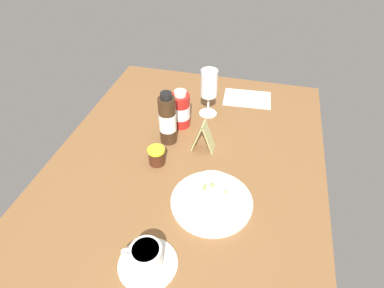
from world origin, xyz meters
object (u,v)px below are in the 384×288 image
object	(u,v)px
wine_glass	(209,86)
coffee_cup	(149,258)
porridge_bowl	(212,196)
sauce_bottle_red	(181,110)
cutlery_setting	(246,98)
jam_jar	(157,156)
sauce_bottle_brown	(168,120)
menu_card	(203,136)

from	to	relation	value
wine_glass	coffee_cup	bearing A→B (deg)	179.36
porridge_bowl	coffee_cup	world-z (taller)	porridge_bowl
wine_glass	sauce_bottle_red	distance (cm)	13.25
cutlery_setting	coffee_cup	world-z (taller)	coffee_cup
porridge_bowl	jam_jar	bearing A→B (deg)	59.19
coffee_cup	sauce_bottle_brown	bearing A→B (deg)	11.40
cutlery_setting	jam_jar	bearing A→B (deg)	152.56
porridge_bowl	menu_card	size ratio (longest dim) A/B	2.17
cutlery_setting	coffee_cup	distance (cm)	77.29
sauce_bottle_brown	sauce_bottle_red	bearing A→B (deg)	-10.37
wine_glass	cutlery_setting	bearing A→B (deg)	-42.75
coffee_cup	jam_jar	size ratio (longest dim) A/B	2.48
cutlery_setting	wine_glass	distance (cm)	21.92
cutlery_setting	sauce_bottle_red	xyz separation A→B (cm)	(-22.82, 20.48, 6.08)
cutlery_setting	coffee_cup	size ratio (longest dim) A/B	1.38
porridge_bowl	wine_glass	size ratio (longest dim) A/B	1.26
jam_jar	sauce_bottle_brown	size ratio (longest dim) A/B	0.30
cutlery_setting	menu_card	world-z (taller)	menu_card
cutlery_setting	wine_glass	size ratio (longest dim) A/B	1.08
porridge_bowl	sauce_bottle_red	size ratio (longest dim) A/B	1.62
porridge_bowl	coffee_cup	xyz separation A→B (cm)	(-21.09, 10.38, -0.19)
wine_glass	sauce_bottle_brown	world-z (taller)	sauce_bottle_brown
porridge_bowl	cutlery_setting	world-z (taller)	porridge_bowl
jam_jar	wine_glass	bearing A→B (deg)	-18.40
coffee_cup	sauce_bottle_red	bearing A→B (deg)	7.64
porridge_bowl	jam_jar	world-z (taller)	porridge_bowl
jam_jar	sauce_bottle_red	size ratio (longest dim) A/B	0.40
coffee_cup	cutlery_setting	bearing A→B (deg)	-9.94
coffee_cup	sauce_bottle_brown	distance (cm)	45.17
porridge_bowl	sauce_bottle_brown	size ratio (longest dim) A/B	1.21
sauce_bottle_red	menu_card	world-z (taller)	sauce_bottle_red
porridge_bowl	cutlery_setting	xyz separation A→B (cm)	(55.00, -2.95, -2.68)
coffee_cup	sauce_bottle_brown	xyz separation A→B (cm)	(43.92, 8.86, 5.77)
wine_glass	menu_card	xyz separation A→B (cm)	(-19.70, -2.47, -6.74)
sauce_bottle_brown	menu_card	size ratio (longest dim) A/B	1.79
coffee_cup	sauce_bottle_brown	size ratio (longest dim) A/B	0.75
sauce_bottle_red	menu_card	size ratio (longest dim) A/B	1.34
sauce_bottle_red	wine_glass	bearing A→B (deg)	-40.60
coffee_cup	wine_glass	world-z (taller)	wine_glass
coffee_cup	wine_glass	distance (cm)	63.08
porridge_bowl	cutlery_setting	size ratio (longest dim) A/B	1.17
porridge_bowl	sauce_bottle_brown	xyz separation A→B (cm)	(22.83, 19.24, 5.57)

